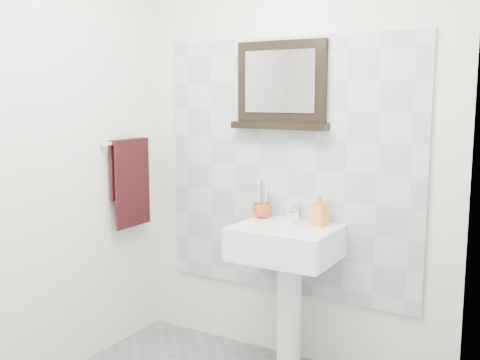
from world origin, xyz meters
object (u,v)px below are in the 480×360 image
at_px(pedestal_sink, 286,258).
at_px(hand_towel, 131,176).
at_px(toothbrush_cup, 262,210).
at_px(soap_dispenser, 320,210).
at_px(framed_mirror, 281,88).

distance_m(pedestal_sink, hand_towel, 1.12).
bearing_deg(toothbrush_cup, hand_towel, -165.88).
relative_size(pedestal_sink, toothbrush_cup, 8.82).
xyz_separation_m(toothbrush_cup, hand_towel, (-0.82, -0.21, 0.17)).
xyz_separation_m(toothbrush_cup, soap_dispenser, (0.37, -0.01, 0.04)).
height_order(pedestal_sink, toothbrush_cup, pedestal_sink).
xyz_separation_m(pedestal_sink, toothbrush_cup, (-0.22, 0.12, 0.23)).
distance_m(toothbrush_cup, hand_towel, 0.87).
xyz_separation_m(pedestal_sink, hand_towel, (-1.04, -0.09, 0.40)).
relative_size(soap_dispenser, framed_mirror, 0.29).
bearing_deg(pedestal_sink, framed_mirror, 125.83).
bearing_deg(hand_towel, framed_mirror, 16.76).
distance_m(framed_mirror, hand_towel, 1.09).
bearing_deg(framed_mirror, pedestal_sink, -54.17).
height_order(toothbrush_cup, framed_mirror, framed_mirror).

